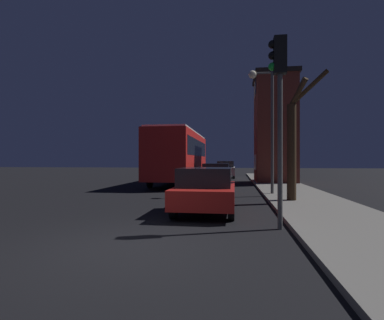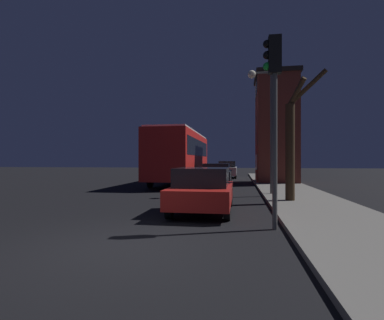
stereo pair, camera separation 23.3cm
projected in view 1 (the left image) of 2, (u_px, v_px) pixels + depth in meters
The scene contains 9 objects.
ground_plane at pixel (126, 246), 5.77m from camera, with size 120.00×120.00×0.00m, color black.
brick_building at pixel (275, 128), 21.80m from camera, with size 3.00×3.94×7.76m.
streetlamp at pixel (266, 111), 13.90m from camera, with size 1.16×0.38×5.74m.
traffic_light at pixel (279, 92), 7.21m from camera, with size 0.43×0.24×4.65m.
bare_tree at pixel (294, 141), 11.51m from camera, with size 1.43×1.35×4.88m.
bus at pixel (180, 153), 21.08m from camera, with size 2.59×10.60×3.60m.
car_near_lane at pixel (206, 189), 9.59m from camera, with size 1.81×3.93×1.42m.
car_mid_lane at pixel (216, 174), 18.92m from camera, with size 1.78×3.83×1.46m.
car_far_lane at pixel (226, 169), 28.21m from camera, with size 1.71×4.18×1.59m.
Camera 1 is at (2.08, -5.53, 1.67)m, focal length 28.00 mm.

